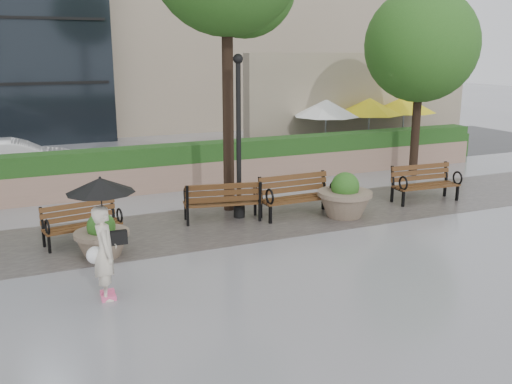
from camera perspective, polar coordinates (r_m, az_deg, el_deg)
name	(u,v)px	position (r m, az deg, el deg)	size (l,w,h in m)	color
ground	(234,273)	(10.96, -2.22, -8.09)	(100.00, 100.00, 0.00)	gray
cobble_strip	(187,229)	(13.63, -6.91, -3.65)	(28.00, 3.20, 0.01)	#383330
hedge_wall	(146,170)	(17.21, -10.91, 2.22)	(24.00, 0.80, 1.35)	#987562
cafe_wall	(360,103)	(23.61, 10.41, 8.70)	(10.00, 0.60, 4.00)	tan
cafe_hedge	(381,151)	(21.74, 12.38, 4.03)	(8.00, 0.50, 0.90)	#184617
asphalt_street	(121,167)	(21.18, -13.32, 2.48)	(40.00, 7.00, 0.00)	black
bench_1	(83,232)	(13.00, -16.93, -3.87)	(1.72, 0.91, 0.88)	#573119
bench_2	(222,209)	(14.08, -3.37, -1.73)	(1.97, 1.09, 1.00)	#573119
bench_3	(298,205)	(14.48, 4.20, -1.26)	(1.96, 0.82, 1.04)	#573119
bench_4	(425,191)	(16.52, 16.52, 0.09)	(1.92, 0.85, 1.01)	#573119
planter_left	(102,240)	(12.07, -15.14, -4.62)	(1.11, 1.11, 0.93)	#7F6B56
planter_right	(345,200)	(14.54, 8.86, -0.75)	(1.37, 1.37, 1.15)	#7F6B56
lamppost	(239,148)	(14.02, -1.74, 4.41)	(0.28, 0.28, 4.03)	black
tree_2	(423,49)	(19.71, 16.39, 13.58)	(3.69, 3.63, 6.07)	black
patio_umb_white	(326,108)	(21.56, 7.04, 8.30)	(2.50, 2.50, 2.30)	black
patio_umb_yellow_a	(370,107)	(22.46, 11.29, 8.37)	(2.50, 2.50, 2.30)	black
patio_umb_yellow_b	(404,105)	(23.57, 14.61, 8.44)	(2.50, 2.50, 2.30)	black
car_right	(16,159)	(20.18, -22.88, 3.03)	(1.36, 3.91, 1.29)	white
pedestrian	(103,226)	(9.84, -15.04, -3.33)	(1.14, 1.14, 2.09)	beige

